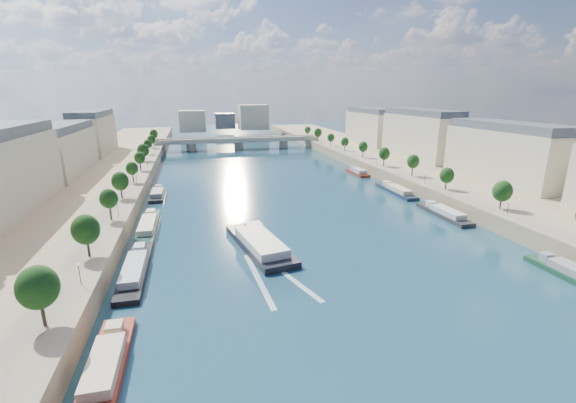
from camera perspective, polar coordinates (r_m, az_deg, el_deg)
ground at (r=147.93m, az=-1.20°, el=0.88°), size 700.00×700.00×0.00m
quay_left at (r=149.46m, az=-29.22°, el=-0.04°), size 44.00×520.00×5.00m
quay_right at (r=177.27m, az=22.16°, el=3.06°), size 44.00×520.00×5.00m
pave_left at (r=145.51m, az=-23.67°, el=1.31°), size 14.00×520.00×0.10m
pave_right at (r=168.42m, az=18.10°, el=3.71°), size 14.00×520.00×0.10m
trees_left at (r=145.96m, az=-23.01°, el=3.62°), size 4.80×268.80×8.26m
trees_right at (r=174.84m, az=15.98°, el=6.13°), size 4.80×268.80×8.26m
lamps_left at (r=134.55m, az=-22.57°, el=1.53°), size 0.36×200.36×4.28m
lamps_right at (r=169.80m, az=16.00°, el=4.92°), size 0.36×200.36×4.28m
buildings_left at (r=161.99m, az=-33.28°, el=5.54°), size 16.00×226.00×23.20m
buildings_right at (r=192.26m, az=23.69°, el=8.05°), size 16.00×226.00×23.20m
skyline at (r=361.30m, az=-8.64°, el=11.99°), size 79.00×42.00×22.00m
bridge at (r=272.26m, az=-7.33°, el=8.78°), size 112.00×12.00×8.15m
tour_barge at (r=98.71m, az=-4.23°, el=-6.25°), size 14.31×32.15×4.22m
wake at (r=84.43m, az=-2.24°, el=-11.14°), size 12.21×26.03×0.04m
moored_barges_left at (r=91.24m, az=-21.77°, el=-9.61°), size 5.00×155.02×3.60m
moored_barges_right at (r=129.61m, az=23.31°, el=-2.27°), size 5.00×163.59×3.60m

